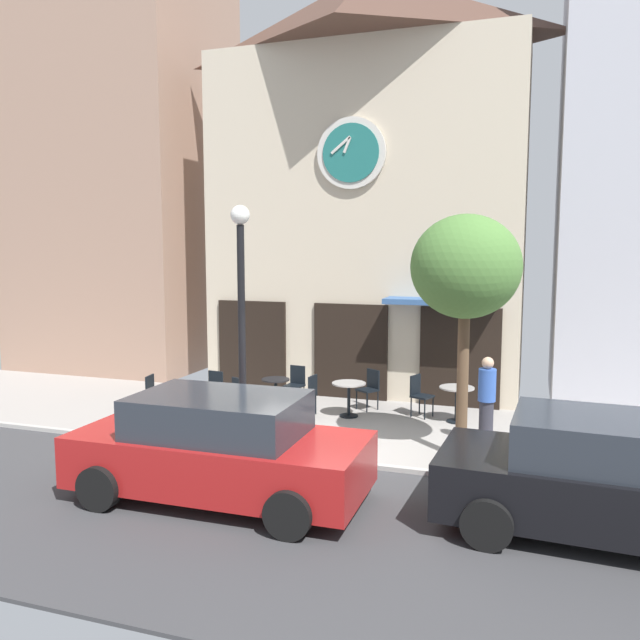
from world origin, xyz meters
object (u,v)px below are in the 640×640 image
street_tree (465,269)px  cafe_table_center_right (457,397)px  cafe_table_center (349,392)px  cafe_chair_under_awning (370,386)px  cafe_chair_facing_wall (242,394)px  parked_car_red (220,448)px  cafe_table_rightmost (186,398)px  pedestrian_blue (487,400)px  street_lamp (242,323)px  cafe_table_leftmost (276,390)px  cafe_chair_curbside (309,392)px  cafe_chair_corner (154,392)px  parked_car_black (613,480)px  cafe_chair_right_end (419,392)px  cafe_chair_near_lamp (296,382)px  cafe_chair_outer (213,388)px

street_tree → cafe_table_center_right: street_tree is taller
cafe_table_center → cafe_chair_under_awning: cafe_chair_under_awning is taller
cafe_chair_facing_wall → parked_car_red: bearing=-68.7°
cafe_table_center_right → cafe_chair_under_awning: cafe_chair_under_awning is taller
cafe_table_rightmost → pedestrian_blue: size_ratio=0.44×
street_lamp → cafe_table_center_right: 4.82m
cafe_table_leftmost → cafe_chair_curbside: bearing=-5.0°
cafe_chair_corner → cafe_chair_curbside: size_ratio=1.00×
parked_car_black → street_lamp: bearing=160.0°
cafe_table_rightmost → parked_car_black: (7.93, -3.09, 0.28)m
cafe_table_rightmost → cafe_table_center: cafe_table_center is taller
parked_car_red → cafe_chair_corner: bearing=133.8°
cafe_table_leftmost → street_lamp: bearing=-84.7°
cafe_chair_facing_wall → parked_car_red: (1.58, -4.05, 0.23)m
cafe_chair_right_end → cafe_chair_curbside: 2.40m
street_lamp → cafe_chair_corner: (-2.55, 0.91, -1.72)m
cafe_table_rightmost → cafe_chair_corner: 0.83m
cafe_chair_near_lamp → street_tree: bearing=-32.9°
street_lamp → cafe_chair_outer: size_ratio=4.93×
cafe_chair_under_awning → parked_car_red: size_ratio=0.21×
cafe_chair_curbside → cafe_chair_facing_wall: (-1.28, -0.67, 0.00)m
cafe_chair_curbside → street_tree: bearing=-27.1°
cafe_chair_curbside → street_lamp: bearing=-107.0°
cafe_chair_near_lamp → cafe_chair_corner: bearing=-142.1°
cafe_chair_facing_wall → cafe_chair_curbside: bearing=27.5°
cafe_table_leftmost → parked_car_black: parked_car_black is taller
cafe_chair_right_end → parked_car_black: parked_car_black is taller
cafe_chair_corner → parked_car_black: (8.75, -3.16, 0.23)m
cafe_table_leftmost → parked_car_red: (1.11, -4.78, 0.26)m
cafe_table_leftmost → pedestrian_blue: size_ratio=0.45×
street_lamp → pedestrian_blue: size_ratio=2.66×
cafe_table_rightmost → cafe_chair_right_end: cafe_chair_right_end is taller
cafe_table_leftmost → cafe_chair_near_lamp: (0.18, 0.80, 0.03)m
cafe_chair_under_awning → cafe_table_center: bearing=-109.6°
street_lamp → cafe_chair_facing_wall: 2.28m
street_tree → cafe_chair_right_end: street_tree is taller
cafe_chair_curbside → cafe_chair_facing_wall: same height
parked_car_black → cafe_chair_corner: bearing=160.1°
cafe_table_rightmost → cafe_chair_under_awning: cafe_chair_under_awning is taller
street_lamp → parked_car_red: bearing=-71.3°
street_tree → cafe_table_leftmost: 5.42m
cafe_chair_right_end → pedestrian_blue: size_ratio=0.54×
cafe_table_leftmost → parked_car_red: bearing=-77.0°
cafe_chair_under_awning → cafe_table_leftmost: bearing=-154.4°
cafe_chair_outer → cafe_chair_right_end: bearing=13.6°
cafe_chair_under_awning → pedestrian_blue: (2.69, -1.92, 0.33)m
cafe_table_center_right → pedestrian_blue: bearing=-64.2°
cafe_chair_curbside → pedestrian_blue: 3.94m
cafe_table_center → cafe_chair_right_end: cafe_chair_right_end is taller
cafe_chair_right_end → cafe_chair_under_awning: (-1.16, 0.25, 0.00)m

